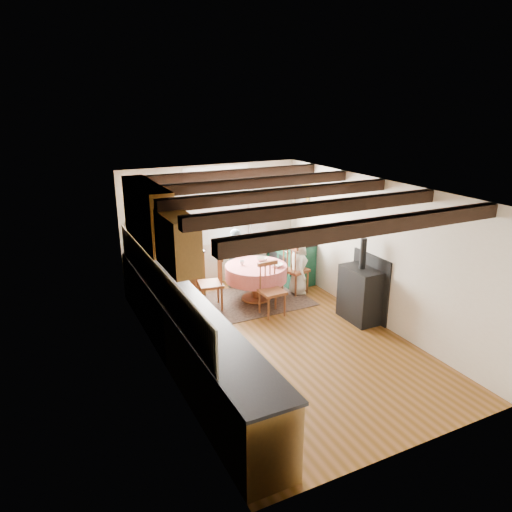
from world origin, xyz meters
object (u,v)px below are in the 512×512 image
chair_near (272,290)px  chair_right (295,268)px  cup (242,263)px  chair_left (211,282)px  child_far (235,258)px  child_right (298,266)px  aga_range (291,260)px  cast_iron_stove (361,280)px  dining_table (256,283)px

chair_near → chair_right: bearing=35.8°
cup → chair_near: bearing=-77.6°
chair_left → chair_right: size_ratio=1.00×
child_far → child_right: child_far is taller
chair_near → cup: size_ratio=10.52×
chair_near → chair_right: size_ratio=0.94×
chair_right → aga_range: bearing=-38.2°
chair_right → cup: chair_right is taller
cast_iron_stove → child_right: bearing=102.2°
aga_range → chair_right: bearing=-112.9°
chair_near → child_right: size_ratio=0.85×
child_far → cup: 0.66m
cast_iron_stove → child_far: (-1.29, 2.29, -0.12)m
chair_right → cup: 1.10m
dining_table → child_right: (0.88, -0.04, 0.21)m
dining_table → child_far: bearing=96.3°
chair_left → child_far: 1.09m
dining_table → child_far: size_ratio=0.94×
chair_near → child_far: 1.48m
chair_near → aga_range: (1.13, 1.29, -0.03)m
cast_iron_stove → chair_left: bearing=143.3°
dining_table → chair_right: size_ratio=1.14×
dining_table → aga_range: bearing=28.2°
chair_left → child_right: (1.76, -0.08, 0.05)m
aga_range → cast_iron_stove: bearing=-87.0°
dining_table → chair_near: 0.71m
chair_left → chair_near: bearing=59.5°
chair_left → aga_range: (1.97, 0.55, -0.06)m
chair_right → child_right: (0.04, -0.04, 0.05)m
chair_right → child_right: 0.08m
child_right → chair_right: bearing=61.2°
child_right → cup: (-1.10, 0.18, 0.18)m
aga_range → cast_iron_stove: 2.12m
chair_right → child_right: bearing=-152.9°
dining_table → cup: cup is taller
chair_left → chair_right: (1.73, -0.04, 0.00)m
cast_iron_stove → cup: cast_iron_stove is taller
chair_near → child_far: bearing=89.1°
chair_near → cast_iron_stove: size_ratio=0.65×
dining_table → cast_iron_stove: 1.97m
dining_table → cup: (-0.22, 0.13, 0.38)m
dining_table → chair_right: bearing=-0.0°
dining_table → child_right: size_ratio=1.03×
aga_range → cast_iron_stove: cast_iron_stove is taller
dining_table → aga_range: (1.09, 0.59, 0.10)m
chair_right → chair_near: bearing=113.3°
cup → aga_range: bearing=18.9°
chair_right → child_far: bearing=35.0°
chair_near → child_right: (0.92, 0.66, 0.08)m
chair_near → chair_right: 1.13m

